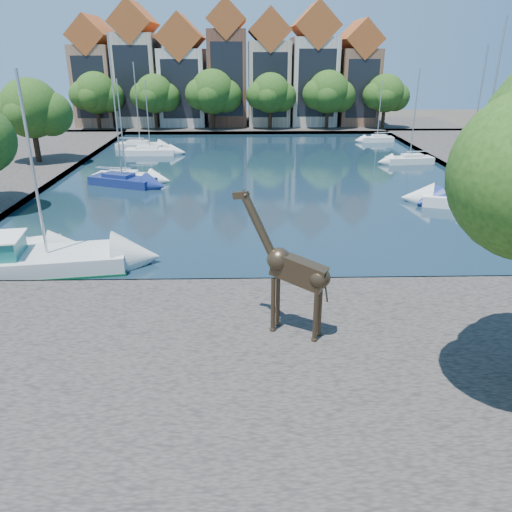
{
  "coord_description": "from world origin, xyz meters",
  "views": [
    {
      "loc": [
        -1.71,
        -21.67,
        10.48
      ],
      "look_at": [
        -1.24,
        -2.0,
        2.44
      ],
      "focal_mm": 35.0,
      "sensor_mm": 36.0,
      "label": 1
    }
  ],
  "objects_px": {
    "sailboat_right_a": "(475,199)",
    "sailboat_left_a": "(2,248)",
    "motorsailer": "(16,258)",
    "giraffe_statue": "(291,269)"
  },
  "relations": [
    {
      "from": "giraffe_statue",
      "to": "motorsailer",
      "type": "distance_m",
      "value": 15.18
    },
    {
      "from": "giraffe_statue",
      "to": "sailboat_right_a",
      "type": "xyz_separation_m",
      "value": [
        15.02,
        17.84,
        -2.44
      ]
    },
    {
      "from": "giraffe_statue",
      "to": "sailboat_left_a",
      "type": "xyz_separation_m",
      "value": [
        -14.98,
        8.96,
        -2.53
      ]
    },
    {
      "from": "sailboat_right_a",
      "to": "sailboat_left_a",
      "type": "bearing_deg",
      "value": -163.52
    },
    {
      "from": "giraffe_statue",
      "to": "motorsailer",
      "type": "relative_size",
      "value": 0.51
    },
    {
      "from": "motorsailer",
      "to": "sailboat_right_a",
      "type": "bearing_deg",
      "value": 21.08
    },
    {
      "from": "sailboat_left_a",
      "to": "sailboat_right_a",
      "type": "bearing_deg",
      "value": 16.48
    },
    {
      "from": "motorsailer",
      "to": "giraffe_statue",
      "type": "bearing_deg",
      "value": -27.43
    },
    {
      "from": "sailboat_left_a",
      "to": "sailboat_right_a",
      "type": "height_order",
      "value": "sailboat_right_a"
    },
    {
      "from": "giraffe_statue",
      "to": "sailboat_left_a",
      "type": "distance_m",
      "value": 17.64
    }
  ]
}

